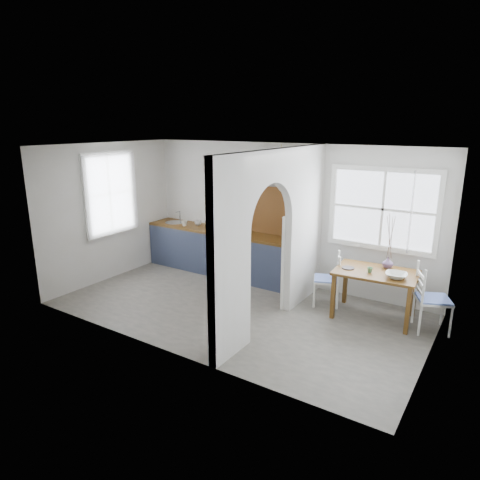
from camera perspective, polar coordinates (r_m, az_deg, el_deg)
The scene contains 26 objects.
floor at distance 7.07m, azimuth -0.49°, elevation -9.23°, with size 5.80×3.20×0.01m, color gray.
ceiling at distance 6.44m, azimuth -0.54°, elevation 12.30°, with size 5.80×3.20×0.01m, color beige.
walls at distance 6.64m, azimuth -0.52°, elevation 1.03°, with size 5.81×3.21×2.60m.
partition at distance 6.30m, azimuth 5.09°, elevation 1.61°, with size 0.12×3.20×2.60m.
kitchen_window at distance 8.47m, azimuth -17.03°, elevation 5.90°, with size 0.10×1.16×1.50m, color white, non-canonical shape.
nook_window at distance 7.27m, azimuth 18.49°, elevation 3.91°, with size 1.76×0.10×1.30m, color white, non-canonical shape.
counter at distance 8.54m, azimuth -1.92°, elevation -1.59°, with size 3.50×0.60×0.90m.
sink at distance 9.19m, azimuth -8.71°, elevation 2.27°, with size 0.40×0.40×0.02m, color #AEB3B9.
backsplash at distance 8.05m, azimuth 4.47°, elevation 3.90°, with size 1.65×0.03×0.90m, color brown.
shelf at distance 7.87m, azimuth 4.27°, elevation 8.47°, with size 1.75×0.20×0.21m.
pendant_lamp at distance 7.42m, azimuth 5.39°, elevation 7.06°, with size 0.26×0.26×0.16m, color beige.
utensil_rail at distance 7.08m, azimuth 7.66°, elevation 3.04°, with size 0.02×0.02×0.50m, color #AEB3B9.
dining_table at distance 6.98m, azimuth 17.45°, elevation -6.94°, with size 1.21×0.81×0.76m, color brown, non-canonical shape.
chair_left at distance 7.26m, azimuth 11.45°, elevation -5.07°, with size 0.41×0.41×0.90m, color white, non-canonical shape.
chair_right at distance 6.82m, azimuth 24.39°, elevation -7.12°, with size 0.45×0.45×0.99m, color white, non-canonical shape.
kettle at distance 7.58m, azimuth 7.25°, elevation 0.41°, with size 0.17×0.14×0.21m, color silver, non-canonical shape.
mug_a at distance 8.83m, azimuth -7.41°, elevation 2.22°, with size 0.12×0.12×0.11m, color beige.
mug_b at distance 8.86m, azimuth -5.62°, elevation 2.31°, with size 0.14×0.14×0.11m, color silver.
knife_block at distance 8.68m, azimuth -3.43°, elevation 2.42°, with size 0.09×0.13×0.21m, color black.
jar at distance 8.49m, azimuth -2.63°, elevation 1.98°, with size 0.10×0.10×0.16m, color tan.
towel_magenta at distance 7.49m, azimuth 7.38°, elevation -5.64°, with size 0.02×0.03×0.51m, color #C81F81.
towel_orange at distance 7.46m, azimuth 7.20°, elevation -5.94°, with size 0.02×0.03×0.47m, color orange.
bowl at distance 6.66m, azimuth 20.11°, elevation -4.46°, with size 0.31×0.31×0.08m, color silver.
table_cup at distance 6.77m, azimuth 16.92°, elevation -3.84°, with size 0.09×0.09×0.08m, color #538D5B.
plate at distance 6.87m, azimuth 14.20°, elevation -3.62°, with size 0.19×0.19×0.02m, color black.
vase at distance 7.04m, azimuth 19.10°, elevation -2.88°, with size 0.17×0.17×0.17m, color #61496F.
Camera 1 is at (3.55, -5.36, 2.94)m, focal length 32.00 mm.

